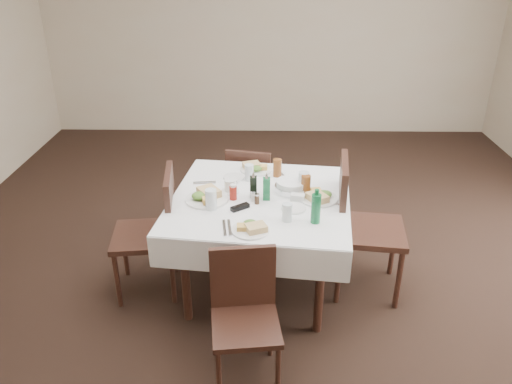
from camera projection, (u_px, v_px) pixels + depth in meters
The scene contains 33 objects.
ground_plane at pixel (273, 276), 3.97m from camera, with size 7.00×7.00×0.00m, color black.
room_shell at pixel (278, 58), 3.21m from camera, with size 6.04×7.04×2.80m.
dining_table at pixel (260, 208), 3.57m from camera, with size 1.39×1.39×0.76m.
chair_north at pixel (251, 185), 4.39m from camera, with size 0.46×0.46×0.82m.
chair_south at pixel (244, 307), 2.91m from camera, with size 0.43×0.43×0.82m.
chair_east at pixel (357, 219), 3.60m from camera, with size 0.55×0.55×1.03m.
chair_west at pixel (157, 225), 3.61m from camera, with size 0.50×0.50×0.96m.
meal_north at pixel (255, 168), 3.95m from camera, with size 0.25×0.25×0.05m.
meal_south at pixel (251, 228), 3.11m from camera, with size 0.24×0.24×0.05m.
meal_east at pixel (319, 197), 3.49m from camera, with size 0.27×0.27×0.06m.
meal_west at pixel (206, 197), 3.48m from camera, with size 0.30×0.30×0.07m.
side_plate_a at pixel (234, 177), 3.82m from camera, with size 0.16×0.16×0.01m.
side_plate_b at pixel (294, 208), 3.37m from camera, with size 0.17×0.17×0.01m.
water_n at pixel (249, 172), 3.76m from camera, with size 0.07×0.07×0.13m.
water_s at pixel (287, 212), 3.20m from camera, with size 0.07×0.07×0.12m.
water_e at pixel (304, 181), 3.60m from camera, with size 0.08×0.08×0.14m.
water_w at pixel (211, 199), 3.34m from camera, with size 0.08×0.08×0.14m.
iced_tea_a at pixel (277, 168), 3.83m from camera, with size 0.07×0.07×0.14m.
iced_tea_b at pixel (306, 185), 3.55m from camera, with size 0.07×0.07×0.14m.
bread_basket at pixel (291, 186), 3.61m from camera, with size 0.24×0.24×0.08m.
oil_cruet_dark at pixel (253, 186), 3.50m from camera, with size 0.05×0.05×0.20m.
oil_cruet_green at pixel (267, 188), 3.47m from camera, with size 0.05×0.05×0.21m.
ketchup_bottle at pixel (233, 192), 3.48m from camera, with size 0.05×0.05×0.11m.
salt_shaker at pixel (253, 196), 3.46m from camera, with size 0.03×0.03×0.08m.
pepper_shaker at pixel (257, 199), 3.43m from camera, with size 0.03×0.03×0.08m.
coffee_mug at pixel (230, 186), 3.59m from camera, with size 0.13×0.13×0.09m.
sunglasses at pixel (240, 207), 3.36m from camera, with size 0.13×0.11×0.03m.
green_bottle at pixel (316, 208), 3.17m from camera, with size 0.06×0.06×0.23m.
sugar_caddy at pixel (298, 197), 3.47m from camera, with size 0.11×0.07×0.05m.
cutlery_n at pixel (279, 173), 3.91m from camera, with size 0.10×0.18×0.01m.
cutlery_s at pixel (227, 228), 3.14m from camera, with size 0.07×0.21×0.01m.
cutlery_e at pixel (326, 205), 3.42m from camera, with size 0.18×0.08×0.01m.
cutlery_w at pixel (205, 183), 3.74m from camera, with size 0.17×0.06×0.01m.
Camera 1 is at (-0.08, -3.27, 2.36)m, focal length 35.00 mm.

